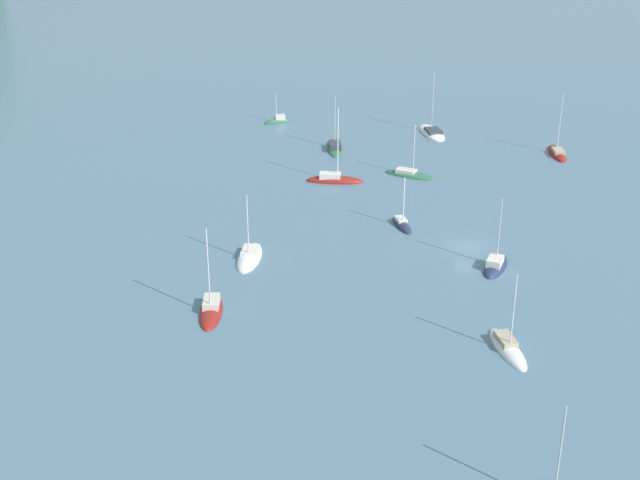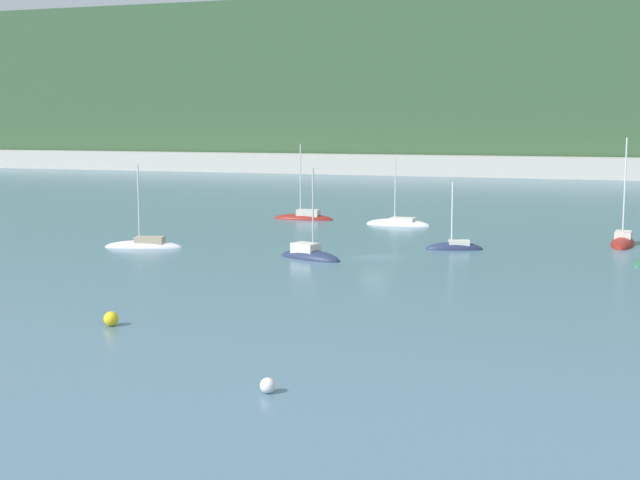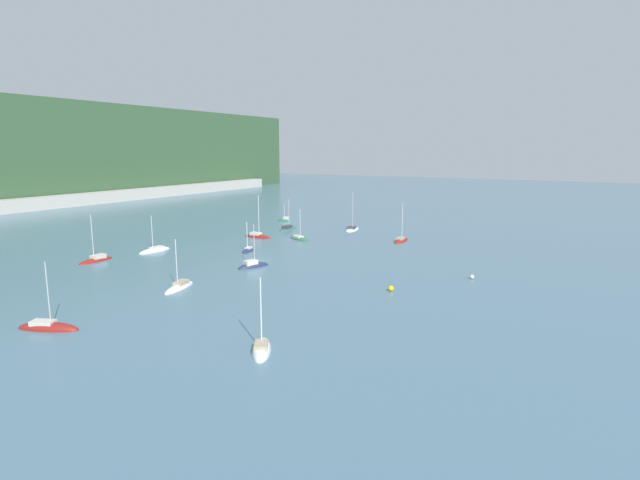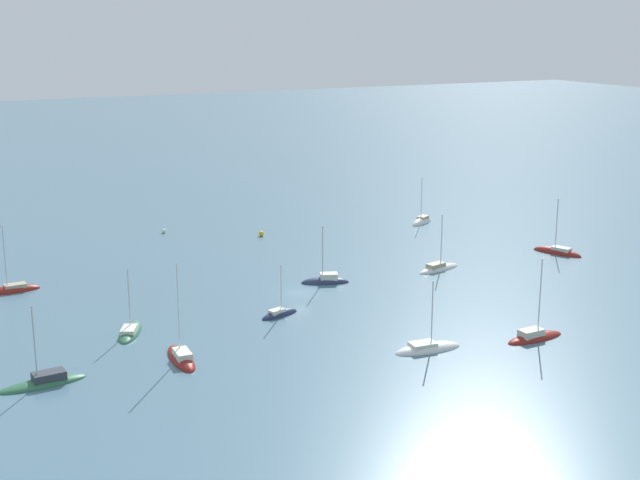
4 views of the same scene
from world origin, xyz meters
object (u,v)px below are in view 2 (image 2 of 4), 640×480
at_px(sailboat_4, 310,257).
at_px(sailboat_6, 144,246).
at_px(mooring_buoy_0, 268,385).
at_px(sailboat_5, 304,218).
at_px(sailboat_11, 455,249).
at_px(mooring_buoy_1, 111,319).
at_px(sailboat_2, 622,244).
at_px(sailboat_1, 398,225).

xyz_separation_m(sailboat_4, sailboat_6, (-17.09, 1.35, -0.03)).
bearing_deg(mooring_buoy_0, sailboat_5, 108.55).
height_order(sailboat_4, sailboat_6, sailboat_4).
xyz_separation_m(sailboat_11, mooring_buoy_1, (-13.33, -37.59, 0.35)).
distance_m(mooring_buoy_0, mooring_buoy_1, 16.31).
bearing_deg(sailboat_11, mooring_buoy_1, 53.71).
relative_size(sailboat_2, sailboat_5, 1.14).
distance_m(sailboat_1, mooring_buoy_1, 55.00).
height_order(sailboat_11, mooring_buoy_0, sailboat_11).
xyz_separation_m(sailboat_5, mooring_buoy_1, (8.71, -57.30, 0.29)).
bearing_deg(sailboat_5, mooring_buoy_1, 95.67).
height_order(sailboat_1, sailboat_4, sailboat_4).
relative_size(sailboat_4, sailboat_11, 1.24).
height_order(sailboat_4, sailboat_11, sailboat_4).
bearing_deg(sailboat_6, sailboat_2, -172.26).
bearing_deg(mooring_buoy_1, sailboat_5, 98.64).
distance_m(sailboat_2, mooring_buoy_1, 53.94).
relative_size(sailboat_4, sailboat_6, 1.02).
relative_size(sailboat_5, mooring_buoy_1, 11.41).
bearing_deg(sailboat_4, mooring_buoy_0, -52.17).
bearing_deg(mooring_buoy_1, sailboat_6, 116.62).
bearing_deg(sailboat_1, mooring_buoy_0, 102.99).
relative_size(sailboat_2, mooring_buoy_1, 13.00).
bearing_deg(sailboat_6, sailboat_1, -139.29).
relative_size(sailboat_2, sailboat_11, 1.60).
distance_m(sailboat_4, sailboat_11, 14.56).
relative_size(sailboat_4, sailboat_5, 0.88).
relative_size(sailboat_4, mooring_buoy_0, 12.43).
bearing_deg(sailboat_1, sailboat_6, 58.46).
xyz_separation_m(sailboat_4, sailboat_11, (10.95, 9.60, -0.05)).
height_order(sailboat_2, sailboat_6, sailboat_2).
height_order(sailboat_1, sailboat_6, sailboat_6).
xyz_separation_m(sailboat_6, mooring_buoy_0, (28.26, -38.41, 0.25)).
xyz_separation_m(sailboat_5, sailboat_11, (22.05, -19.72, -0.06)).
bearing_deg(sailboat_2, sailboat_11, -57.40).
xyz_separation_m(sailboat_2, sailboat_4, (-25.75, -18.03, 0.01)).
height_order(sailboat_5, sailboat_11, sailboat_5).
bearing_deg(sailboat_2, mooring_buoy_0, -11.90).
height_order(sailboat_4, mooring_buoy_0, sailboat_4).
bearing_deg(sailboat_4, sailboat_6, -163.46).
distance_m(sailboat_5, mooring_buoy_0, 70.01).
height_order(sailboat_1, sailboat_2, sailboat_2).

